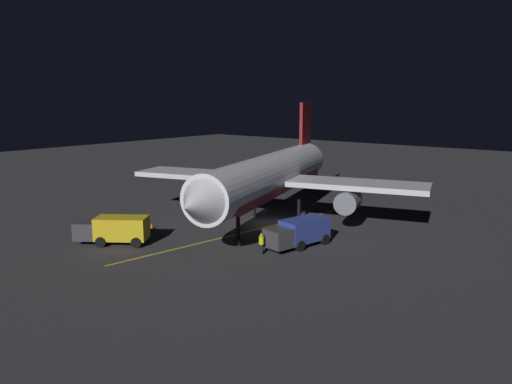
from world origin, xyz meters
TOP-DOWN VIEW (x-y plane):
  - ground_plane at (0.00, 0.00)m, footprint 180.00×180.00m
  - apron_guide_stripe at (-0.30, 4.00)m, footprint 4.66×27.58m
  - airliner at (0.16, -0.54)m, footprint 30.38×33.70m
  - baggage_truck at (6.06, 13.84)m, footprint 6.21×5.20m
  - catering_truck at (-6.75, 4.65)m, footprint 3.26×6.38m
  - ground_crew_worker at (-5.55, 8.31)m, footprint 0.40×0.40m
  - traffic_cone_near_left at (3.95, 5.44)m, footprint 0.50×0.50m
  - traffic_cone_near_right at (7.56, 8.65)m, footprint 0.50×0.50m
  - traffic_cone_under_wing at (-2.62, 7.64)m, footprint 0.50×0.50m

SIDE VIEW (x-z plane):
  - ground_plane at x=0.00m, z-range -0.20..0.00m
  - apron_guide_stripe at x=-0.30m, z-range 0.00..0.01m
  - traffic_cone_near_left at x=3.95m, z-range -0.03..0.52m
  - traffic_cone_near_right at x=7.56m, z-range -0.03..0.52m
  - traffic_cone_under_wing at x=-2.62m, z-range -0.03..0.52m
  - ground_crew_worker at x=-5.55m, z-range 0.02..1.76m
  - catering_truck at x=-6.75m, z-range 0.05..2.38m
  - baggage_truck at x=6.06m, z-range 0.05..2.43m
  - airliner at x=0.16m, z-range -1.23..10.64m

